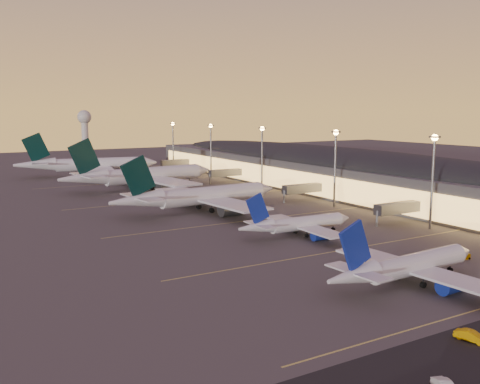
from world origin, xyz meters
name	(u,v)px	position (x,y,z in m)	size (l,w,h in m)	color
ground	(328,246)	(0.00, 0.00, 0.00)	(700.00, 700.00, 0.00)	#43403D
airliner_narrow_south	(406,266)	(-6.60, -30.19, 3.60)	(38.93, 34.79, 13.91)	silver
airliner_narrow_north	(297,224)	(-0.51, 11.75, 3.15)	(34.09, 30.39, 12.20)	silver
airliner_wide_near	(199,196)	(-7.31, 55.01, 4.95)	(60.16, 55.01, 19.24)	silver
airliner_wide_mid	(141,176)	(-6.02, 111.78, 5.62)	(68.19, 62.60, 21.82)	silver
airliner_wide_far	(88,165)	(-12.78, 167.52, 5.64)	(68.31, 63.03, 21.92)	silver
terminal_building	(331,168)	(61.84, 72.47, 8.78)	(56.35, 255.00, 17.46)	#48494D
light_masts	(291,150)	(36.00, 65.00, 17.55)	(2.20, 217.20, 25.90)	slate
radar_tower	(85,126)	(10.00, 260.00, 21.87)	(9.00, 9.00, 32.50)	silver
lane_markings	(243,217)	(0.00, 40.00, 0.01)	(90.00, 180.36, 0.00)	#D8C659
baggage_tug_b	(461,257)	(17.48, -24.10, 0.54)	(4.17, 2.20, 1.19)	#C68D00
baggage_tug_c	(331,233)	(8.10, 8.33, 0.46)	(3.37, 1.55, 1.00)	#C68D00
service_van_b	(471,336)	(-17.51, -52.20, 0.76)	(1.62, 4.64, 1.53)	#C68D00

